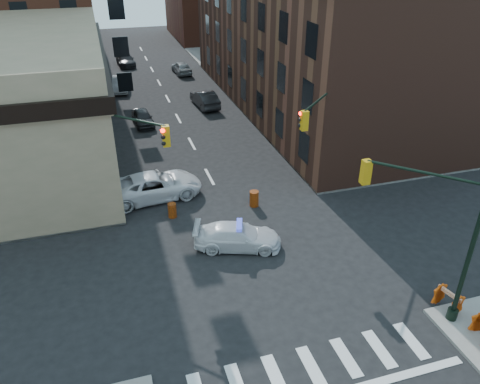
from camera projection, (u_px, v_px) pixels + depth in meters
ground at (256, 263)px, 23.81m from camera, size 140.00×140.00×0.00m
sidewalk_ne at (349, 69)px, 56.98m from camera, size 34.00×54.50×0.15m
commercial_row_ne at (314, 29)px, 42.50m from camera, size 14.00×34.00×14.00m
signal_pole_se at (446, 225)px, 18.48m from camera, size 5.40×5.27×8.00m
signal_pole_nw at (120, 157)px, 24.68m from camera, size 3.58×3.67×8.00m
signal_pole_ne at (321, 133)px, 27.65m from camera, size 3.67×3.58×8.00m
tree_ne_near at (244, 63)px, 45.75m from camera, size 3.00×3.00×4.85m
tree_ne_far at (223, 47)px, 52.43m from camera, size 3.00×3.00×4.85m
police_car at (238, 236)px, 24.71m from camera, size 4.95×3.22×1.33m
pickup at (154, 186)px, 29.30m from camera, size 6.18×3.34×1.65m
parked_car_wnear at (143, 118)px, 40.52m from camera, size 1.85×3.94×1.30m
parked_car_wfar at (120, 84)px, 49.18m from camera, size 1.99×4.57×1.46m
parked_car_wdeep at (126, 60)px, 58.61m from camera, size 2.29×4.98×1.41m
parked_car_enear at (205, 99)px, 44.72m from camera, size 2.10×4.83×1.55m
parked_car_efar at (182, 67)px, 55.23m from camera, size 2.04×4.38×1.45m
pedestrian_a at (32, 217)px, 25.51m from camera, size 0.87×0.78×2.00m
pedestrian_b at (33, 199)px, 27.27m from camera, size 1.15×1.06×1.92m
barrel_road at (254, 199)px, 28.55m from camera, size 0.59×0.59×0.99m
barrel_bank at (172, 210)px, 27.44m from camera, size 0.64×0.64×0.89m
barricade_se_a at (448, 300)px, 20.52m from camera, size 0.88×1.34×0.92m
barricade_nw_a at (84, 206)px, 27.52m from camera, size 1.38×0.78×0.99m
barricade_nw_b at (21, 226)px, 25.66m from camera, size 1.37×0.91×0.94m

